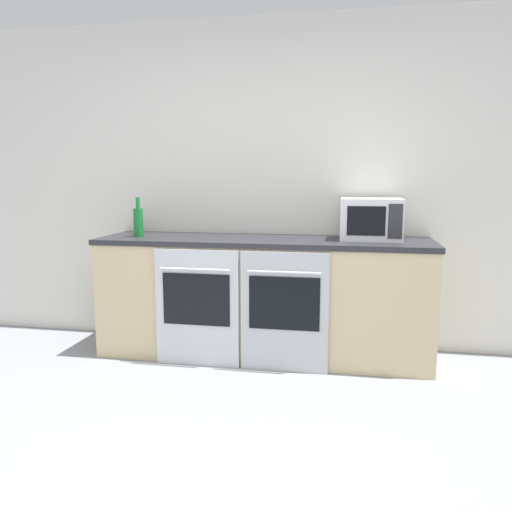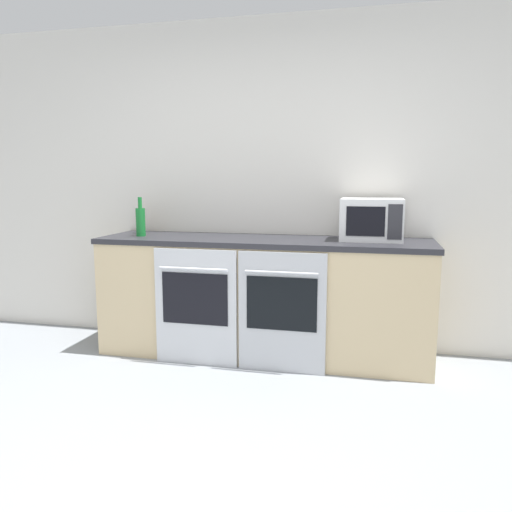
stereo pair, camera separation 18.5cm
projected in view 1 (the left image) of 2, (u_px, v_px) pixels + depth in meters
The scene contains 8 objects.
ground_plane at pixel (193, 496), 2.14m from camera, with size 16.00×16.00×0.00m, color gray.
wall_back at pixel (270, 185), 4.03m from camera, with size 10.00×0.06×2.60m.
counter_back at pixel (263, 297), 3.83m from camera, with size 2.51×0.64×0.91m.
oven_left at pixel (197, 307), 3.59m from camera, with size 0.62×0.06×0.86m.
oven_right at pixel (284, 311), 3.48m from camera, with size 0.62×0.06×0.86m.
microwave at pixel (371, 219), 3.67m from camera, with size 0.44×0.36×0.30m.
bottle_amber at pixel (138, 224), 4.06m from camera, with size 0.07×0.07×0.21m.
bottle_green at pixel (138, 221), 3.86m from camera, with size 0.07×0.07×0.30m.
Camera 1 is at (0.62, -1.88, 1.35)m, focal length 35.00 mm.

